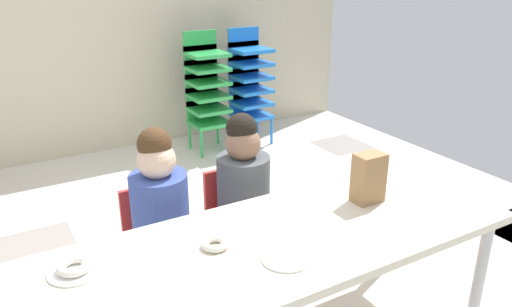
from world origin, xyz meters
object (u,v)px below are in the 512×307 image
object	(u,v)px
seated_child_near_camera	(159,206)
paper_bag_brown	(369,178)
seated_child_middle_seat	(243,186)
donut_powdered_loose	(215,244)
craft_table	(253,256)
kid_chair_green_stack	(206,86)
paper_plate_center_table	(286,258)
paper_plate_near_edge	(75,271)
donut_powdered_on_plate	(74,266)
kid_chair_blue_stack	(249,81)

from	to	relation	value
seated_child_near_camera	paper_bag_brown	xyz separation A→B (m)	(0.77, -0.50, 0.16)
seated_child_middle_seat	donut_powdered_loose	xyz separation A→B (m)	(-0.39, -0.51, 0.06)
donut_powdered_loose	craft_table	bearing A→B (deg)	-25.69
paper_bag_brown	donut_powdered_loose	distance (m)	0.75
donut_powdered_loose	paper_bag_brown	bearing A→B (deg)	0.46
craft_table	donut_powdered_loose	world-z (taller)	donut_powdered_loose
kid_chair_green_stack	paper_plate_center_table	distance (m)	2.75
kid_chair_green_stack	paper_plate_near_edge	size ratio (longest dim) A/B	5.78
seated_child_near_camera	paper_plate_near_edge	distance (m)	0.61
craft_table	seated_child_middle_seat	world-z (taller)	seated_child_middle_seat
donut_powdered_on_plate	donut_powdered_loose	bearing A→B (deg)	-11.50
kid_chair_green_stack	paper_plate_center_table	world-z (taller)	kid_chair_green_stack
craft_table	paper_plate_center_table	bearing A→B (deg)	-67.79
donut_powdered_on_plate	paper_bag_brown	bearing A→B (deg)	-4.29
paper_bag_brown	donut_powdered_on_plate	bearing A→B (deg)	175.71
paper_bag_brown	paper_plate_near_edge	size ratio (longest dim) A/B	1.22
craft_table	seated_child_middle_seat	distance (m)	0.63
donut_powdered_loose	kid_chair_green_stack	bearing A→B (deg)	65.90
seated_child_near_camera	seated_child_middle_seat	world-z (taller)	same
seated_child_middle_seat	paper_plate_center_table	size ratio (longest dim) A/B	5.10
paper_plate_near_edge	donut_powdered_on_plate	xyz separation A→B (m)	(0.00, 0.00, 0.02)
paper_plate_center_table	kid_chair_blue_stack	bearing A→B (deg)	63.13
paper_plate_center_table	donut_powdered_on_plate	bearing A→B (deg)	155.98
craft_table	paper_plate_near_edge	world-z (taller)	paper_plate_near_edge
seated_child_middle_seat	kid_chair_green_stack	bearing A→B (deg)	70.22
paper_plate_near_edge	donut_powdered_on_plate	world-z (taller)	donut_powdered_on_plate
paper_plate_center_table	donut_powdered_on_plate	xyz separation A→B (m)	(-0.66, 0.29, 0.02)
paper_plate_near_edge	donut_powdered_loose	xyz separation A→B (m)	(0.48, -0.10, 0.01)
paper_plate_center_table	seated_child_middle_seat	bearing A→B (deg)	73.29
kid_chair_green_stack	paper_bag_brown	distance (m)	2.43
donut_powdered_on_plate	craft_table	bearing A→B (deg)	-14.66
seated_child_middle_seat	craft_table	bearing A→B (deg)	-115.14
seated_child_near_camera	paper_plate_near_edge	size ratio (longest dim) A/B	5.10
seated_child_near_camera	paper_plate_center_table	xyz separation A→B (m)	(0.22, -0.71, 0.05)
donut_powdered_loose	paper_plate_center_table	bearing A→B (deg)	-47.23
craft_table	paper_plate_center_table	size ratio (longest dim) A/B	11.89
kid_chair_green_stack	donut_powdered_loose	distance (m)	2.64
craft_table	paper_plate_center_table	distance (m)	0.16
seated_child_middle_seat	kid_chair_green_stack	world-z (taller)	kid_chair_green_stack
craft_table	paper_plate_center_table	xyz separation A→B (m)	(0.06, -0.14, 0.05)
seated_child_near_camera	kid_chair_green_stack	bearing A→B (deg)	59.67
kid_chair_green_stack	paper_plate_near_edge	world-z (taller)	kid_chair_green_stack
paper_plate_center_table	donut_powdered_loose	distance (m)	0.27
kid_chair_blue_stack	donut_powdered_on_plate	bearing A→B (deg)	-130.60
seated_child_middle_seat	kid_chair_green_stack	xyz separation A→B (m)	(0.68, 1.90, 0.02)
donut_powdered_on_plate	paper_plate_center_table	bearing A→B (deg)	-24.02
seated_child_middle_seat	paper_bag_brown	bearing A→B (deg)	-55.56
craft_table	donut_powdered_loose	xyz separation A→B (m)	(-0.13, 0.06, 0.06)
kid_chair_blue_stack	donut_powdered_on_plate	distance (m)	3.04
kid_chair_blue_stack	donut_powdered_loose	size ratio (longest dim) A/B	9.97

